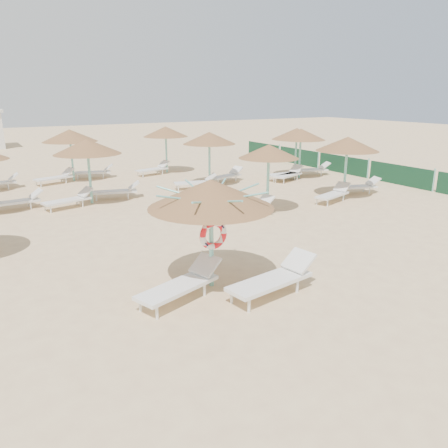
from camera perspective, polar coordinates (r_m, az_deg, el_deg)
ground at (r=10.74m, az=-0.16°, el=-7.89°), size 120.00×120.00×0.00m
main_palapa at (r=9.97m, az=-1.73°, el=3.91°), size 2.91×2.91×2.61m
lounger_main_a at (r=9.91m, az=-5.47°, el=-7.76°), size 2.26×1.33×0.79m
lounger_main_b at (r=10.16m, az=6.65°, el=-7.04°), size 2.39×1.04×0.84m
palapa_field at (r=20.71m, az=-8.30°, el=10.42°), size 20.76×13.12×2.72m
windbreak_fence at (r=26.70m, az=15.31°, el=7.48°), size 0.08×19.84×1.10m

